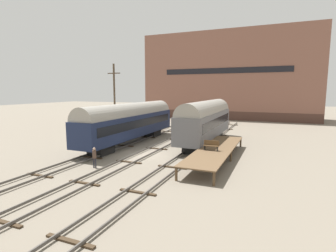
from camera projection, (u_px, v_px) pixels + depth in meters
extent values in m
plane|color=slate|center=(144.00, 155.00, 26.78)|extent=(200.00, 200.00, 0.00)
cube|color=#4C4742|center=(103.00, 149.00, 28.69)|extent=(0.08, 60.00, 0.16)
cube|color=#4C4742|center=(114.00, 150.00, 28.14)|extent=(0.08, 60.00, 0.16)
cube|color=#3D2D1E|center=(40.00, 175.00, 20.21)|extent=(2.60, 0.24, 0.10)
cube|color=#3D2D1E|center=(91.00, 157.00, 25.69)|extent=(2.60, 0.24, 0.10)
cube|color=#3D2D1E|center=(124.00, 145.00, 31.17)|extent=(2.60, 0.24, 0.10)
cube|color=#3D2D1E|center=(147.00, 137.00, 36.65)|extent=(2.60, 0.24, 0.10)
cube|color=#3D2D1E|center=(164.00, 131.00, 42.13)|extent=(2.60, 0.24, 0.10)
cube|color=#3D2D1E|center=(177.00, 126.00, 47.62)|extent=(2.60, 0.24, 0.10)
cube|color=#3D2D1E|center=(188.00, 123.00, 53.10)|extent=(2.60, 0.24, 0.10)
cube|color=#4C4742|center=(138.00, 153.00, 27.03)|extent=(0.08, 60.00, 0.16)
cube|color=#4C4742|center=(150.00, 154.00, 26.48)|extent=(0.08, 60.00, 0.16)
cube|color=#3D2D1E|center=(3.00, 222.00, 13.07)|extent=(2.60, 0.24, 0.10)
cube|color=#3D2D1E|center=(84.00, 183.00, 18.55)|extent=(2.60, 0.24, 0.10)
cube|color=#3D2D1E|center=(129.00, 162.00, 24.03)|extent=(2.60, 0.24, 0.10)
cube|color=#3D2D1E|center=(157.00, 149.00, 29.52)|extent=(2.60, 0.24, 0.10)
cube|color=#3D2D1E|center=(176.00, 139.00, 35.00)|extent=(2.60, 0.24, 0.10)
cube|color=#3D2D1E|center=(190.00, 133.00, 40.48)|extent=(2.60, 0.24, 0.10)
cube|color=#3D2D1E|center=(200.00, 128.00, 45.96)|extent=(2.60, 0.24, 0.10)
cube|color=#3D2D1E|center=(209.00, 124.00, 51.44)|extent=(2.60, 0.24, 0.10)
cube|color=#4C4742|center=(177.00, 157.00, 25.38)|extent=(0.08, 60.00, 0.16)
cube|color=#4C4742|center=(191.00, 158.00, 24.83)|extent=(0.08, 60.00, 0.16)
cube|color=#3D2D1E|center=(70.00, 241.00, 11.42)|extent=(2.60, 0.24, 0.10)
cube|color=#3D2D1E|center=(138.00, 192.00, 16.90)|extent=(2.60, 0.24, 0.10)
cube|color=#3D2D1E|center=(172.00, 167.00, 22.38)|extent=(2.60, 0.24, 0.10)
cube|color=#3D2D1E|center=(193.00, 152.00, 27.86)|extent=(2.60, 0.24, 0.10)
cube|color=#3D2D1E|center=(207.00, 142.00, 33.34)|extent=(2.60, 0.24, 0.10)
cube|color=#3D2D1E|center=(217.00, 135.00, 38.82)|extent=(2.60, 0.24, 0.10)
cube|color=#3D2D1E|center=(225.00, 129.00, 44.31)|extent=(2.60, 0.24, 0.10)
cube|color=#3D2D1E|center=(231.00, 125.00, 49.79)|extent=(2.60, 0.24, 0.10)
cube|color=black|center=(152.00, 132.00, 38.09)|extent=(1.80, 2.40, 1.00)
cube|color=black|center=(101.00, 149.00, 27.16)|extent=(1.80, 2.40, 1.00)
cube|color=#192342|center=(131.00, 125.00, 32.38)|extent=(2.96, 18.40, 2.62)
cube|color=black|center=(131.00, 122.00, 32.33)|extent=(3.00, 16.93, 0.94)
cylinder|color=gray|center=(130.00, 114.00, 32.20)|extent=(2.81, 18.03, 2.81)
cube|color=black|center=(214.00, 134.00, 36.97)|extent=(1.80, 2.40, 1.00)
cube|color=black|center=(193.00, 148.00, 27.86)|extent=(1.80, 2.40, 1.00)
cube|color=slate|center=(206.00, 124.00, 32.15)|extent=(2.97, 15.34, 2.91)
cube|color=black|center=(206.00, 121.00, 32.10)|extent=(3.01, 14.11, 1.05)
cylinder|color=gray|center=(206.00, 112.00, 31.95)|extent=(2.82, 15.03, 2.82)
cube|color=brown|center=(216.00, 149.00, 24.83)|extent=(3.09, 14.15, 0.10)
cylinder|color=brown|center=(176.00, 174.00, 19.11)|extent=(0.20, 0.20, 1.00)
cylinder|color=brown|center=(214.00, 179.00, 18.04)|extent=(0.20, 0.20, 1.00)
cylinder|color=brown|center=(217.00, 141.00, 31.77)|extent=(0.20, 0.20, 1.00)
cylinder|color=brown|center=(241.00, 142.00, 30.70)|extent=(0.20, 0.20, 1.00)
cylinder|color=brown|center=(202.00, 153.00, 25.44)|extent=(0.20, 0.20, 1.00)
cylinder|color=brown|center=(231.00, 156.00, 24.37)|extent=(0.20, 0.20, 1.00)
cube|color=brown|center=(211.00, 146.00, 23.96)|extent=(1.40, 0.40, 0.06)
cube|color=brown|center=(211.00, 143.00, 24.08)|extent=(1.40, 0.06, 0.45)
cube|color=black|center=(205.00, 148.00, 24.22)|extent=(0.06, 0.40, 0.40)
cube|color=black|center=(217.00, 149.00, 23.76)|extent=(0.06, 0.40, 0.40)
cylinder|color=#282833|center=(94.00, 163.00, 22.33)|extent=(0.12, 0.12, 0.85)
cylinder|color=#282833|center=(96.00, 163.00, 22.26)|extent=(0.12, 0.12, 0.85)
cylinder|color=#4C382D|center=(94.00, 154.00, 22.19)|extent=(0.32, 0.32, 0.70)
sphere|color=tan|center=(94.00, 149.00, 22.13)|extent=(0.23, 0.23, 0.23)
cylinder|color=#473828|center=(115.00, 103.00, 33.73)|extent=(0.24, 0.24, 9.91)
cube|color=#473828|center=(114.00, 73.00, 33.22)|extent=(1.80, 0.12, 0.12)
cube|color=#4F342A|center=(228.00, 114.00, 63.18)|extent=(39.06, 10.73, 1.97)
cube|color=brown|center=(229.00, 72.00, 61.84)|extent=(39.06, 10.73, 17.70)
cube|color=black|center=(225.00, 71.00, 56.90)|extent=(27.34, 0.10, 1.20)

